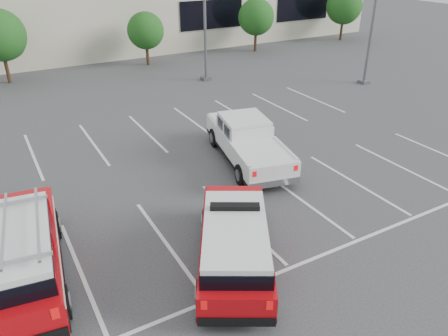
{
  "coord_description": "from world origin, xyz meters",
  "views": [
    {
      "loc": [
        -6.63,
        -10.63,
        8.51
      ],
      "look_at": [
        0.48,
        1.93,
        1.05
      ],
      "focal_mm": 35.0,
      "sensor_mm": 36.0,
      "label": 1
    }
  ],
  "objects_px": {
    "tree_mid_left": "(1,37)",
    "white_pickup": "(247,145)",
    "light_pole_mid": "(205,1)",
    "tree_mid_right": "(147,32)",
    "tree_right": "(257,18)",
    "fire_chief_suv": "(235,245)",
    "ladder_suv": "(16,259)",
    "light_pole_right": "(376,2)",
    "tree_far_right": "(344,7)"
  },
  "relations": [
    {
      "from": "tree_mid_left",
      "to": "ladder_suv",
      "type": "bearing_deg",
      "value": -95.32
    },
    {
      "from": "light_pole_right",
      "to": "ladder_suv",
      "type": "bearing_deg",
      "value": -157.1
    },
    {
      "from": "tree_mid_left",
      "to": "light_pole_right",
      "type": "height_order",
      "value": "light_pole_right"
    },
    {
      "from": "tree_right",
      "to": "light_pole_right",
      "type": "bearing_deg",
      "value": -85.69
    },
    {
      "from": "fire_chief_suv",
      "to": "tree_mid_right",
      "type": "bearing_deg",
      "value": 104.67
    },
    {
      "from": "light_pole_mid",
      "to": "ladder_suv",
      "type": "distance_m",
      "value": 21.42
    },
    {
      "from": "tree_mid_left",
      "to": "white_pickup",
      "type": "distance_m",
      "value": 19.86
    },
    {
      "from": "tree_right",
      "to": "fire_chief_suv",
      "type": "bearing_deg",
      "value": -124.43
    },
    {
      "from": "tree_mid_left",
      "to": "light_pole_mid",
      "type": "distance_m",
      "value": 13.53
    },
    {
      "from": "tree_mid_right",
      "to": "tree_right",
      "type": "distance_m",
      "value": 10.0
    },
    {
      "from": "tree_far_right",
      "to": "tree_right",
      "type": "bearing_deg",
      "value": -180.0
    },
    {
      "from": "tree_far_right",
      "to": "light_pole_mid",
      "type": "bearing_deg",
      "value": -161.52
    },
    {
      "from": "tree_right",
      "to": "white_pickup",
      "type": "height_order",
      "value": "tree_right"
    },
    {
      "from": "tree_right",
      "to": "fire_chief_suv",
      "type": "xyz_separation_m",
      "value": [
        -16.45,
        -24.0,
        -2.01
      ]
    },
    {
      "from": "fire_chief_suv",
      "to": "tree_far_right",
      "type": "bearing_deg",
      "value": 71.93
    },
    {
      "from": "tree_mid_left",
      "to": "tree_right",
      "type": "relative_size",
      "value": 1.1
    },
    {
      "from": "light_pole_right",
      "to": "tree_mid_left",
      "type": "bearing_deg",
      "value": 150.05
    },
    {
      "from": "tree_far_right",
      "to": "fire_chief_suv",
      "type": "relative_size",
      "value": 0.87
    },
    {
      "from": "light_pole_mid",
      "to": "white_pickup",
      "type": "xyz_separation_m",
      "value": [
        -4.26,
        -12.14,
        -4.45
      ]
    },
    {
      "from": "tree_far_right",
      "to": "white_pickup",
      "type": "height_order",
      "value": "tree_far_right"
    },
    {
      "from": "tree_mid_left",
      "to": "light_pole_mid",
      "type": "xyz_separation_m",
      "value": [
        11.91,
        -6.05,
        2.14
      ]
    },
    {
      "from": "tree_right",
      "to": "white_pickup",
      "type": "bearing_deg",
      "value": -124.19
    },
    {
      "from": "tree_right",
      "to": "white_pickup",
      "type": "relative_size",
      "value": 0.7
    },
    {
      "from": "light_pole_mid",
      "to": "fire_chief_suv",
      "type": "bearing_deg",
      "value": -114.98
    },
    {
      "from": "light_pole_right",
      "to": "ladder_suv",
      "type": "height_order",
      "value": "light_pole_right"
    },
    {
      "from": "tree_far_right",
      "to": "tree_mid_left",
      "type": "bearing_deg",
      "value": 180.0
    },
    {
      "from": "fire_chief_suv",
      "to": "ladder_suv",
      "type": "xyz_separation_m",
      "value": [
        -5.57,
        2.27,
        0.14
      ]
    },
    {
      "from": "tree_mid_left",
      "to": "light_pole_right",
      "type": "bearing_deg",
      "value": -29.95
    },
    {
      "from": "tree_right",
      "to": "tree_far_right",
      "type": "height_order",
      "value": "tree_far_right"
    },
    {
      "from": "tree_mid_right",
      "to": "ladder_suv",
      "type": "xyz_separation_m",
      "value": [
        -12.02,
        -21.73,
        -1.6
      ]
    },
    {
      "from": "tree_mid_left",
      "to": "tree_right",
      "type": "height_order",
      "value": "tree_mid_left"
    },
    {
      "from": "tree_mid_right",
      "to": "fire_chief_suv",
      "type": "bearing_deg",
      "value": -105.05
    },
    {
      "from": "fire_chief_suv",
      "to": "ladder_suv",
      "type": "bearing_deg",
      "value": -172.41
    },
    {
      "from": "light_pole_right",
      "to": "fire_chief_suv",
      "type": "distance_m",
      "value": 21.54
    },
    {
      "from": "light_pole_mid",
      "to": "fire_chief_suv",
      "type": "xyz_separation_m",
      "value": [
        -8.36,
        -17.95,
        -4.42
      ]
    },
    {
      "from": "tree_mid_right",
      "to": "fire_chief_suv",
      "type": "xyz_separation_m",
      "value": [
        -6.45,
        -24.0,
        -1.74
      ]
    },
    {
      "from": "tree_mid_left",
      "to": "white_pickup",
      "type": "relative_size",
      "value": 0.77
    },
    {
      "from": "tree_mid_right",
      "to": "ladder_suv",
      "type": "height_order",
      "value": "tree_mid_right"
    },
    {
      "from": "tree_far_right",
      "to": "ladder_suv",
      "type": "height_order",
      "value": "tree_far_right"
    },
    {
      "from": "tree_far_right",
      "to": "light_pole_mid",
      "type": "distance_m",
      "value": 19.19
    },
    {
      "from": "tree_mid_left",
      "to": "light_pole_right",
      "type": "xyz_separation_m",
      "value": [
        20.91,
        -12.05,
        2.14
      ]
    },
    {
      "from": "tree_mid_right",
      "to": "fire_chief_suv",
      "type": "distance_m",
      "value": 24.91
    },
    {
      "from": "light_pole_right",
      "to": "tree_far_right",
      "type": "bearing_deg",
      "value": 52.96
    },
    {
      "from": "tree_right",
      "to": "tree_far_right",
      "type": "bearing_deg",
      "value": 0.0
    },
    {
      "from": "light_pole_mid",
      "to": "light_pole_right",
      "type": "distance_m",
      "value": 10.82
    },
    {
      "from": "light_pole_right",
      "to": "ladder_suv",
      "type": "relative_size",
      "value": 1.72
    },
    {
      "from": "tree_right",
      "to": "light_pole_mid",
      "type": "xyz_separation_m",
      "value": [
        -8.09,
        -6.05,
        2.41
      ]
    },
    {
      "from": "tree_mid_right",
      "to": "tree_right",
      "type": "height_order",
      "value": "tree_right"
    },
    {
      "from": "fire_chief_suv",
      "to": "white_pickup",
      "type": "distance_m",
      "value": 7.11
    },
    {
      "from": "tree_mid_left",
      "to": "ladder_suv",
      "type": "height_order",
      "value": "tree_mid_left"
    }
  ]
}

